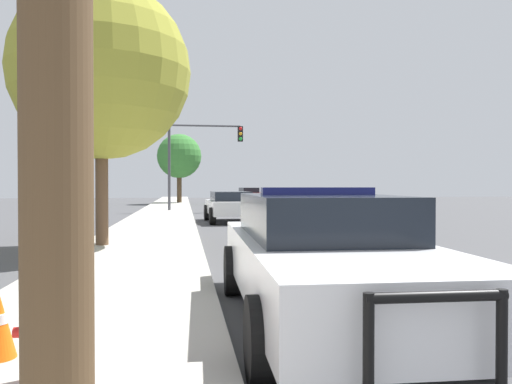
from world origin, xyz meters
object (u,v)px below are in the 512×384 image
(police_car, at_px, (322,254))
(tree_sidewalk_near, at_px, (101,71))
(tree_sidewalk_far, at_px, (179,156))
(traffic_light, at_px, (200,148))
(car_background_distant, at_px, (248,194))
(fire_hydrant, at_px, (47,327))
(car_background_midblock, at_px, (230,205))

(police_car, xyz_separation_m, tree_sidewalk_near, (-3.59, 7.00, 3.59))
(tree_sidewalk_far, bearing_deg, tree_sidewalk_near, -93.16)
(police_car, height_order, traffic_light, traffic_light)
(traffic_light, bearing_deg, tree_sidewalk_near, -99.88)
(traffic_light, height_order, tree_sidewalk_near, tree_sidewalk_near)
(car_background_distant, bearing_deg, police_car, -100.47)
(fire_hydrant, distance_m, traffic_light, 25.69)
(police_car, bearing_deg, traffic_light, -86.84)
(fire_hydrant, xyz_separation_m, tree_sidewalk_far, (0.64, 37.93, 3.44))
(car_background_distant, bearing_deg, traffic_light, -111.61)
(police_car, bearing_deg, car_background_midblock, -89.81)
(tree_sidewalk_near, bearing_deg, car_background_distant, 76.46)
(car_background_distant, relative_size, tree_sidewalk_far, 0.83)
(tree_sidewalk_far, bearing_deg, police_car, -86.88)
(traffic_light, bearing_deg, car_background_distant, 72.72)
(police_car, bearing_deg, car_background_distant, -94.61)
(fire_hydrant, xyz_separation_m, tree_sidewalk_near, (-0.97, 8.69, 3.86))
(traffic_light, height_order, car_background_midblock, traffic_light)
(traffic_light, bearing_deg, fire_hydrant, -94.37)
(car_background_midblock, bearing_deg, traffic_light, 95.07)
(traffic_light, relative_size, tree_sidewalk_far, 0.89)
(fire_hydrant, height_order, car_background_distant, car_background_distant)
(police_car, height_order, car_background_midblock, police_car)
(car_background_midblock, height_order, tree_sidewalk_near, tree_sidewalk_near)
(tree_sidewalk_far, bearing_deg, traffic_light, -84.08)
(traffic_light, xyz_separation_m, tree_sidewalk_near, (-2.91, -16.72, 0.62))
(police_car, distance_m, tree_sidewalk_near, 8.65)
(police_car, distance_m, car_background_distant, 39.80)
(fire_hydrant, distance_m, car_background_midblock, 17.60)
(police_car, relative_size, car_background_midblock, 1.31)
(fire_hydrant, relative_size, tree_sidewalk_near, 0.12)
(police_car, height_order, tree_sidewalk_far, tree_sidewalk_far)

